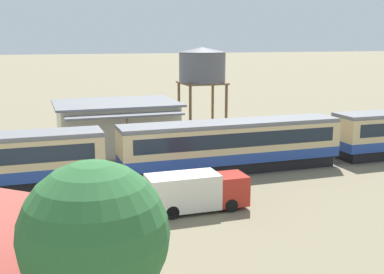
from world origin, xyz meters
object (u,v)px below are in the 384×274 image
(delivery_truck_red, at_px, (196,191))
(cottage_red_roof_2, at_px, (5,252))
(station_building, at_px, (117,126))
(water_tower, at_px, (202,66))
(yard_tree_0, at_px, (94,236))
(parked_car_blue_2, at_px, (185,201))
(passenger_train, at_px, (234,143))

(delivery_truck_red, bearing_deg, cottage_red_roof_2, -140.12)
(station_building, bearing_deg, cottage_red_roof_2, -108.12)
(water_tower, bearing_deg, yard_tree_0, -114.48)
(delivery_truck_red, relative_size, yard_tree_0, 0.89)
(water_tower, distance_m, parked_car_blue_2, 22.74)
(station_building, height_order, water_tower, water_tower)
(parked_car_blue_2, bearing_deg, station_building, 89.73)
(water_tower, distance_m, cottage_red_roof_2, 34.27)
(cottage_red_roof_2, bearing_deg, delivery_truck_red, 39.88)
(water_tower, bearing_deg, passenger_train, -98.61)
(passenger_train, bearing_deg, yard_tree_0, -122.83)
(cottage_red_roof_2, distance_m, parked_car_blue_2, 13.18)
(yard_tree_0, bearing_deg, passenger_train, 57.17)
(station_building, relative_size, delivery_truck_red, 1.82)
(station_building, height_order, delivery_truck_red, station_building)
(station_building, distance_m, delivery_truck_red, 17.76)
(water_tower, height_order, yard_tree_0, water_tower)
(cottage_red_roof_2, relative_size, delivery_truck_red, 1.36)
(passenger_train, bearing_deg, delivery_truck_red, -127.64)
(yard_tree_0, bearing_deg, cottage_red_roof_2, 119.97)
(cottage_red_roof_2, height_order, delivery_truck_red, cottage_red_roof_2)
(passenger_train, relative_size, parked_car_blue_2, 12.57)
(parked_car_blue_2, xyz_separation_m, yard_tree_0, (-6.97, -13.38, 4.16))
(station_building, relative_size, parked_car_blue_2, 2.54)
(station_building, relative_size, cottage_red_roof_2, 1.33)
(parked_car_blue_2, height_order, delivery_truck_red, delivery_truck_red)
(parked_car_blue_2, distance_m, delivery_truck_red, 0.87)
(passenger_train, bearing_deg, station_building, 125.86)
(cottage_red_roof_2, distance_m, delivery_truck_red, 13.36)
(cottage_red_roof_2, bearing_deg, station_building, 71.88)
(water_tower, bearing_deg, parked_car_blue_2, -112.37)
(passenger_train, xyz_separation_m, water_tower, (1.95, 12.86, 5.22))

